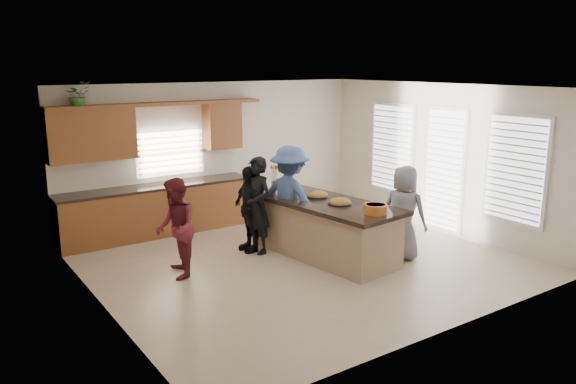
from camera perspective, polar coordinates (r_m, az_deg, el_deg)
floor at (r=9.30m, az=1.54°, el=-6.92°), size 6.50×6.50×0.00m
room_shell at (r=8.84m, az=1.61°, el=4.75°), size 6.52×6.02×2.81m
back_cabinetry at (r=10.71m, az=-13.52°, el=0.48°), size 4.08×0.66×2.46m
right_wall_glazing at (r=11.02m, az=15.73°, el=2.98°), size 0.06×4.00×2.25m
island at (r=9.37m, az=3.77°, el=-3.88°), size 1.47×2.82×0.95m
platter_front at (r=9.03m, az=5.31°, el=-1.09°), size 0.39×0.39×0.16m
platter_mid at (r=9.50m, az=3.06°, el=-0.35°), size 0.38×0.38×0.15m
platter_back at (r=9.53m, az=-0.13°, el=-0.29°), size 0.35×0.35×0.14m
salad_bowl at (r=8.53m, az=8.89°, el=-1.66°), size 0.35×0.35×0.14m
clear_cup at (r=8.89m, az=9.22°, el=-1.33°), size 0.07×0.07×0.09m
plate_stack at (r=9.84m, az=-0.37°, el=0.14°), size 0.23×0.23×0.06m
flower_vase at (r=10.06m, az=-1.39°, el=1.61°), size 0.14×0.14×0.43m
potted_plant at (r=10.22m, az=-20.59°, el=9.19°), size 0.53×0.50×0.47m
woman_left_back at (r=9.46m, az=-3.14°, el=-1.36°), size 0.49×0.66×1.65m
woman_left_mid at (r=8.54m, az=-11.33°, el=-3.65°), size 0.77×0.88×1.52m
woman_left_front at (r=9.57m, az=-3.93°, el=-1.71°), size 0.38×0.88×1.48m
woman_right_back at (r=9.53m, az=0.21°, el=-0.70°), size 1.03×1.34×1.82m
woman_right_front at (r=9.37m, az=11.68°, el=-2.05°), size 0.74×0.89×1.56m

